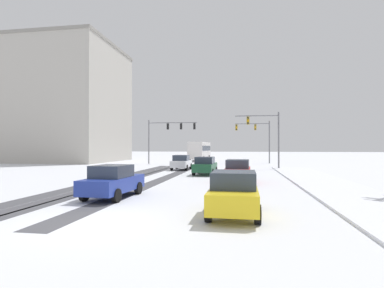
{
  "coord_description": "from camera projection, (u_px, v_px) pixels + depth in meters",
  "views": [
    {
      "loc": [
        4.83,
        -9.43,
        2.52
      ],
      "look_at": [
        0.0,
        19.83,
        2.8
      ],
      "focal_mm": 28.52,
      "sensor_mm": 36.0,
      "label": 1
    }
  ],
  "objects": [
    {
      "name": "sidewalk_kerb_right",
      "position": [
        323.0,
        183.0,
        20.96
      ],
      "size": [
        4.0,
        31.16,
        0.12
      ],
      "primitive_type": "cube",
      "color": "white",
      "rests_on": "ground"
    },
    {
      "name": "traffic_signal_near_right",
      "position": [
        267.0,
        131.0,
        34.82
      ],
      "size": [
        4.99,
        0.4,
        6.5
      ],
      "color": "slate",
      "rests_on": "ground"
    },
    {
      "name": "bus_oncoming",
      "position": [
        200.0,
        150.0,
        55.77
      ],
      "size": [
        2.88,
        11.06,
        3.38
      ],
      "color": "silver",
      "rests_on": "ground"
    },
    {
      "name": "wheel_track_left_lane",
      "position": [
        129.0,
        178.0,
        24.73
      ],
      "size": [
        0.84,
        31.16,
        0.01
      ],
      "primitive_type": "cube",
      "color": "#4C4C51",
      "rests_on": "ground"
    },
    {
      "name": "car_white_lead",
      "position": [
        181.0,
        162.0,
        33.51
      ],
      "size": [
        1.84,
        4.1,
        1.62
      ],
      "color": "silver",
      "rests_on": "ground"
    },
    {
      "name": "traffic_signal_far_right",
      "position": [
        257.0,
        133.0,
        46.82
      ],
      "size": [
        5.33,
        0.5,
        6.5
      ],
      "color": "slate",
      "rests_on": "ground"
    },
    {
      "name": "traffic_signal_far_left",
      "position": [
        168.0,
        131.0,
        45.17
      ],
      "size": [
        7.27,
        0.81,
        6.5
      ],
      "color": "slate",
      "rests_on": "ground"
    },
    {
      "name": "car_dark_green_second",
      "position": [
        205.0,
        166.0,
        27.52
      ],
      "size": [
        1.95,
        4.16,
        1.62
      ],
      "color": "#194C2D",
      "rests_on": "ground"
    },
    {
      "name": "office_building_far_left_block",
      "position": [
        40.0,
        105.0,
        54.18
      ],
      "size": [
        28.1,
        17.45,
        20.06
      ],
      "color": "#B2ADA3",
      "rests_on": "ground"
    },
    {
      "name": "wheel_track_oncoming",
      "position": [
        117.0,
        178.0,
        24.9
      ],
      "size": [
        1.17,
        31.16,
        0.01
      ],
      "primitive_type": "cube",
      "color": "#4C4C51",
      "rests_on": "ground"
    },
    {
      "name": "wheel_track_right_lane",
      "position": [
        164.0,
        178.0,
        24.25
      ],
      "size": [
        1.11,
        31.16,
        0.01
      ],
      "primitive_type": "cube",
      "color": "#4C4C51",
      "rests_on": "ground"
    },
    {
      "name": "car_red_third",
      "position": [
        238.0,
        171.0,
        21.6
      ],
      "size": [
        1.95,
        4.16,
        1.62
      ],
      "color": "red",
      "rests_on": "ground"
    },
    {
      "name": "wheel_track_center",
      "position": [
        137.0,
        178.0,
        24.63
      ],
      "size": [
        0.73,
        31.16,
        0.01
      ],
      "primitive_type": "cube",
      "color": "#4C4C51",
      "rests_on": "ground"
    },
    {
      "name": "car_blue_fourth",
      "position": [
        113.0,
        181.0,
        15.12
      ],
      "size": [
        2.01,
        4.19,
        1.62
      ],
      "color": "#233899",
      "rests_on": "ground"
    },
    {
      "name": "car_yellow_cab_fifth",
      "position": [
        234.0,
        193.0,
        11.27
      ],
      "size": [
        1.86,
        4.12,
        1.62
      ],
      "color": "yellow",
      "rests_on": "ground"
    },
    {
      "name": "ground_plane",
      "position": [
        94.0,
        223.0,
        10.06
      ],
      "size": [
        300.0,
        300.0,
        0.0
      ],
      "primitive_type": "plane",
      "color": "silver"
    }
  ]
}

